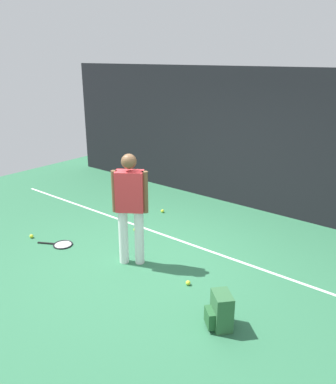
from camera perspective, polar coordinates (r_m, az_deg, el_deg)
ground_plane at (r=6.23m, az=-2.35°, el=-9.67°), size 12.00×12.00×0.00m
back_fence at (r=8.12m, az=11.73°, el=7.37°), size 10.00×0.10×2.81m
court_line at (r=6.78m, az=2.12°, el=-7.14°), size 9.00×0.05×0.00m
tennis_player at (r=5.77m, az=-5.47°, el=-1.60°), size 0.46×0.41×1.70m
tennis_racket at (r=6.89m, az=-15.12°, el=-7.31°), size 0.62×0.45×0.03m
backpack at (r=4.79m, az=7.55°, el=-16.68°), size 0.38×0.38×0.44m
tennis_ball_near_player at (r=7.16m, az=-4.73°, el=-5.43°), size 0.07×0.07×0.07m
tennis_ball_by_fence at (r=7.97m, az=-0.81°, el=-2.75°), size 0.07×0.07×0.07m
tennis_ball_mid_court at (r=5.59m, az=2.91°, el=-12.94°), size 0.07×0.07×0.07m
tennis_ball_far_left at (r=7.28m, az=-19.07°, el=-6.04°), size 0.07×0.07×0.07m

